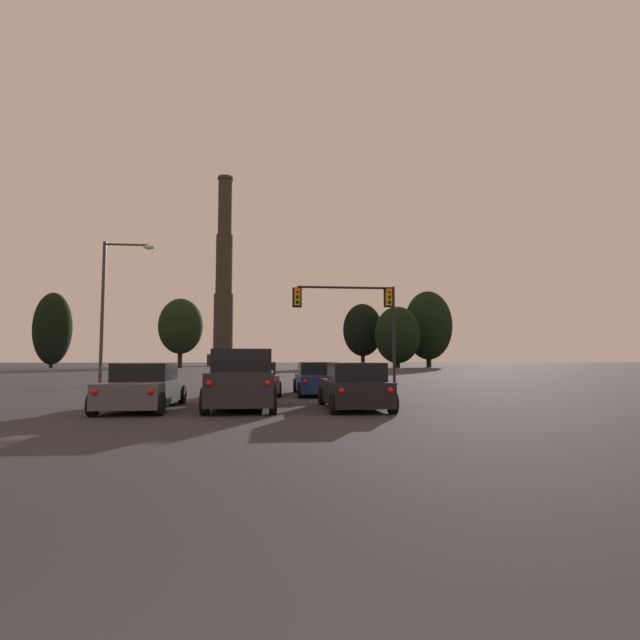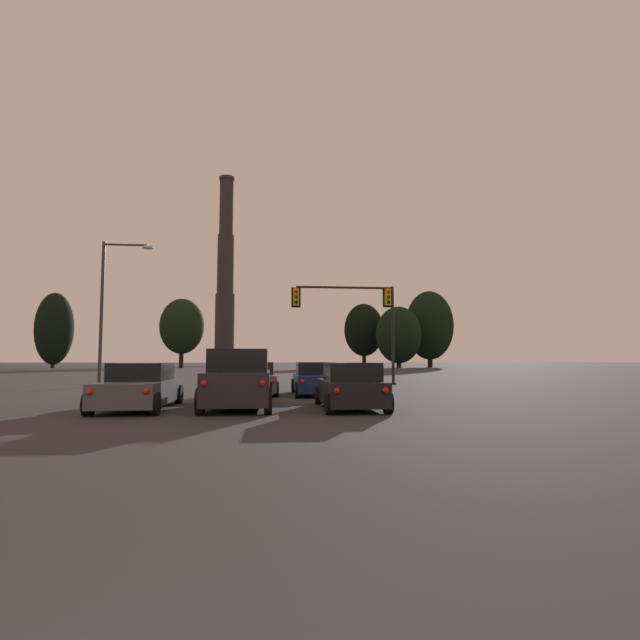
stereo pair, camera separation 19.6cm
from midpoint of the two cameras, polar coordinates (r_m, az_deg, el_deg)
The scene contains 13 objects.
suv_center_lane_second at distance 16.22m, azimuth -9.12°, elevation -6.74°, with size 2.13×4.92×1.86m.
sedan_right_lane_front at distance 22.11m, azimuth -0.50°, elevation -6.81°, with size 2.00×4.71×1.43m.
sedan_center_lane_front at distance 22.68m, azimuth -7.52°, elevation -6.71°, with size 2.12×4.76×1.43m.
hatchback_right_lane_second at distance 15.77m, azimuth 3.59°, elevation -7.70°, with size 1.92×4.11×1.44m.
sedan_left_lane_second at distance 16.69m, azimuth -19.80°, elevation -7.26°, with size 2.01×4.72×1.43m.
traffic_light_overhead_right at distance 31.15m, azimuth 4.42°, elevation 1.33°, with size 6.54×0.50×6.13m.
street_lamp at distance 31.48m, azimuth -22.95°, elevation 2.41°, with size 2.94×0.36×8.44m.
smokestack at distance 130.31m, azimuth -10.98°, elevation 3.33°, with size 7.91×7.91×49.12m.
treeline_left_mid at distance 105.38m, azimuth 12.21°, elevation -0.61°, with size 9.87×8.88×15.75m.
treeline_far_right at distance 98.89m, azimuth -15.70°, elevation -0.70°, with size 8.33×7.50×13.25m.
treeline_center_left at distance 102.80m, azimuth 4.85°, elevation -1.15°, with size 8.09×7.28×13.07m.
treeline_far_left at distance 108.46m, azimuth -28.30°, elevation -0.86°, with size 7.02×6.32×14.47m.
treeline_right_mid at distance 96.09m, azimuth 8.78°, elevation -1.70°, with size 8.67×7.80×11.71m.
Camera 1 is at (0.63, -1.31, 1.52)m, focal length 28.00 mm.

